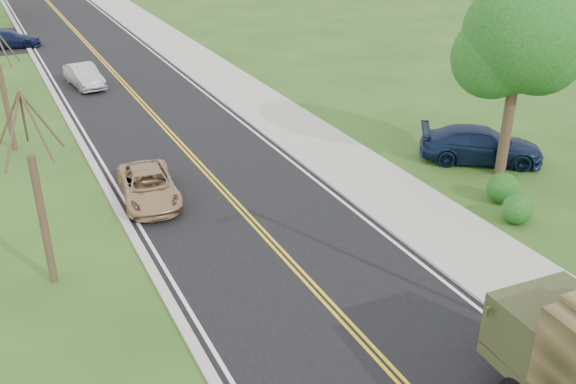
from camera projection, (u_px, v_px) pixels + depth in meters
road at (93, 50)px, 46.76m from camera, size 8.00×120.00×0.01m
curb_right at (148, 43)px, 48.39m from camera, size 0.30×120.00×0.12m
sidewalk_right at (171, 41)px, 49.09m from camera, size 3.20×120.00×0.10m
curb_left at (33, 55)px, 45.08m from camera, size 0.30×120.00×0.10m
leafy_tree at (520, 44)px, 24.59m from camera, size 4.83×4.50×8.10m
bare_tree_a at (40, 205)px, 18.65m from camera, size 1.93×2.26×6.08m
bare_tree_b at (5, 98)px, 28.38m from camera, size 1.83×2.14×5.73m
suv_champagne at (149, 186)px, 24.52m from camera, size 2.50×4.58×1.22m
sedan_silver at (84, 76)px, 38.13m from camera, size 1.89×4.14×1.32m
pickup_navy at (481, 145)px, 27.93m from camera, size 5.52×4.77×1.52m
utility_box_far at (569, 333)px, 16.84m from camera, size 0.62×0.54×0.65m
lot_car_navy at (9, 39)px, 47.06m from camera, size 4.70×2.64×1.28m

